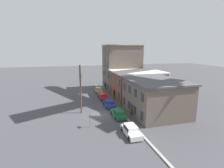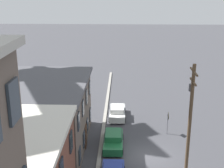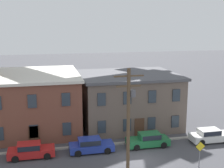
{
  "view_description": "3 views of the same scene",
  "coord_description": "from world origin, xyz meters",
  "px_view_note": "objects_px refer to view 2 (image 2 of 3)",
  "views": [
    {
      "loc": [
        30.23,
        -5.76,
        12.15
      ],
      "look_at": [
        0.6,
        2.42,
        5.96
      ],
      "focal_mm": 28.0,
      "sensor_mm": 36.0,
      "label": 1
    },
    {
      "loc": [
        -25.31,
        2.53,
        14.99
      ],
      "look_at": [
        0.62,
        3.4,
        6.72
      ],
      "focal_mm": 50.0,
      "sensor_mm": 36.0,
      "label": 2
    },
    {
      "loc": [
        -8.7,
        -25.79,
        12.85
      ],
      "look_at": [
        -1.71,
        5.34,
        6.39
      ],
      "focal_mm": 50.0,
      "sensor_mm": 36.0,
      "label": 3
    }
  ],
  "objects_px": {
    "car_white": "(117,112)",
    "utility_pole": "(190,113)",
    "car_green": "(113,139)",
    "caution_sign": "(168,119)"
  },
  "relations": [
    {
      "from": "car_green",
      "to": "car_white",
      "type": "bearing_deg",
      "value": -2.27
    },
    {
      "from": "car_white",
      "to": "caution_sign",
      "type": "bearing_deg",
      "value": -127.46
    },
    {
      "from": "caution_sign",
      "to": "utility_pole",
      "type": "height_order",
      "value": "utility_pole"
    },
    {
      "from": "car_green",
      "to": "utility_pole",
      "type": "bearing_deg",
      "value": -122.1
    },
    {
      "from": "car_green",
      "to": "caution_sign",
      "type": "xyz_separation_m",
      "value": [
        2.84,
        -5.58,
        0.9
      ]
    },
    {
      "from": "car_white",
      "to": "utility_pole",
      "type": "bearing_deg",
      "value": -151.11
    },
    {
      "from": "car_green",
      "to": "utility_pole",
      "type": "distance_m",
      "value": 8.62
    },
    {
      "from": "utility_pole",
      "to": "car_white",
      "type": "bearing_deg",
      "value": 28.89
    },
    {
      "from": "car_white",
      "to": "utility_pole",
      "type": "relative_size",
      "value": 0.47
    },
    {
      "from": "car_green",
      "to": "caution_sign",
      "type": "bearing_deg",
      "value": -63.04
    }
  ]
}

